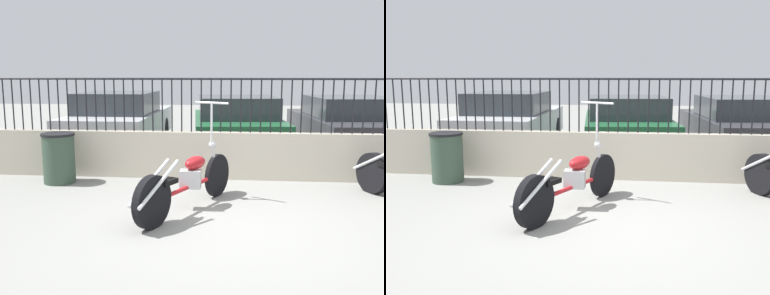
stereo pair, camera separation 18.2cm
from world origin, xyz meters
TOP-DOWN VIEW (x-y plane):
  - ground_plane at (0.00, 0.00)m, footprint 40.00×40.00m
  - low_wall at (0.00, 2.32)m, footprint 9.21×0.18m
  - fence_railing at (0.00, 2.32)m, footprint 9.21×0.04m
  - motorcycle_red at (-0.58, 0.43)m, footprint 1.11×2.06m
  - trash_bin at (-2.83, 1.79)m, footprint 0.55×0.55m
  - car_silver at (-2.66, 5.06)m, footprint 1.86×4.11m
  - car_green at (0.11, 5.03)m, footprint 2.24×4.07m
  - car_dark_grey at (2.67, 5.18)m, footprint 2.22×4.40m

SIDE VIEW (x-z plane):
  - ground_plane at x=0.00m, z-range 0.00..0.00m
  - motorcycle_red at x=-0.58m, z-range -0.31..1.10m
  - low_wall at x=0.00m, z-range 0.00..0.81m
  - trash_bin at x=-2.83m, z-range 0.00..0.83m
  - car_green at x=0.11m, z-range 0.01..1.30m
  - car_dark_grey at x=2.67m, z-range 0.01..1.30m
  - car_silver at x=-2.66m, z-range 0.01..1.38m
  - fence_railing at x=0.00m, z-range 0.94..1.86m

